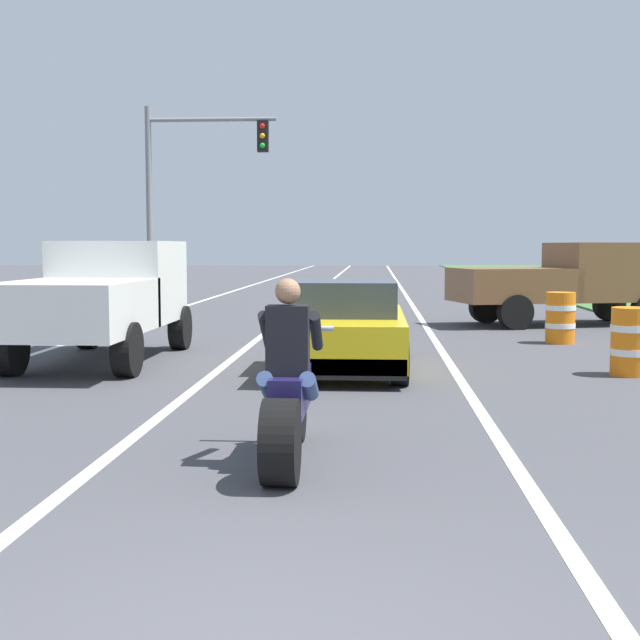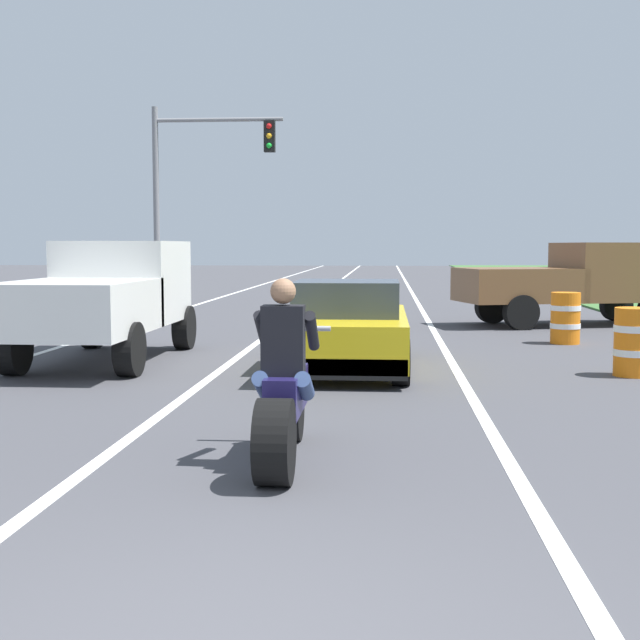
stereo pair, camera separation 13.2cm
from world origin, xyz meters
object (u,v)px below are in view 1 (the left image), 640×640
Objects in this scene: motorcycle_with_rider at (288,398)px; sports_car_yellow at (345,328)px; pickup_truck_left_lane_white at (103,294)px; pickup_truck_right_shoulder_brown at (564,279)px; construction_barrel_nearest at (630,341)px; construction_barrel_mid at (560,318)px; traffic_light_mast_near at (187,177)px.

motorcycle_with_rider is 5.86m from sports_car_yellow.
pickup_truck_left_lane_white is 11.46m from pickup_truck_right_shoulder_brown.
construction_barrel_nearest is (-0.79, -8.11, -0.60)m from pickup_truck_right_shoulder_brown.
construction_barrel_mid is (-0.91, -3.97, -0.60)m from pickup_truck_right_shoulder_brown.
pickup_truck_right_shoulder_brown reaches higher than motorcycle_with_rider.
pickup_truck_left_lane_white is 4.80× the size of construction_barrel_mid.
sports_car_yellow is at bearing -8.32° from pickup_truck_left_lane_white.
pickup_truck_left_lane_white is 0.80× the size of traffic_light_mast_near.
construction_barrel_mid is at bearing 91.64° from construction_barrel_nearest.
motorcycle_with_rider is at bearing -92.79° from sports_car_yellow.
motorcycle_with_rider reaches higher than sports_car_yellow.
pickup_truck_right_shoulder_brown is (8.98, 7.11, 0.00)m from pickup_truck_left_lane_white.
motorcycle_with_rider is 0.51× the size of sports_car_yellow.
pickup_truck_left_lane_white is (-3.99, 0.58, 0.48)m from sports_car_yellow.
sports_car_yellow reaches higher than construction_barrel_mid.
sports_car_yellow is 4.22m from construction_barrel_nearest.
traffic_light_mast_near is at bearing 95.52° from pickup_truck_left_lane_white.
pickup_truck_right_shoulder_brown reaches higher than construction_barrel_nearest.
sports_car_yellow is 13.42m from traffic_light_mast_near.
pickup_truck_left_lane_white is at bearing 119.93° from motorcycle_with_rider.
pickup_truck_left_lane_white is at bearing -158.70° from construction_barrel_mid.
pickup_truck_right_shoulder_brown is (5.28, 13.55, 0.51)m from motorcycle_with_rider.
sports_car_yellow is at bearing -122.97° from pickup_truck_right_shoulder_brown.
motorcycle_with_rider is at bearing -60.07° from pickup_truck_left_lane_white.
construction_barrel_nearest is 4.15m from construction_barrel_mid.
pickup_truck_right_shoulder_brown is (4.99, 7.70, 0.48)m from sports_car_yellow.
pickup_truck_right_shoulder_brown reaches higher than construction_barrel_mid.
traffic_light_mast_near reaches higher than construction_barrel_mid.
pickup_truck_right_shoulder_brown is 5.14× the size of construction_barrel_mid.
traffic_light_mast_near is at bearing 157.07° from pickup_truck_right_shoulder_brown.
sports_car_yellow is (0.29, 5.85, 0.04)m from motorcycle_with_rider.
motorcycle_with_rider is at bearing -111.28° from pickup_truck_right_shoulder_brown.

